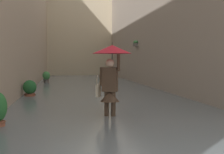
{
  "coord_description": "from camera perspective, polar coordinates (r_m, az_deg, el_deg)",
  "views": [
    {
      "loc": [
        1.42,
        2.44,
        1.65
      ],
      "look_at": [
        0.11,
        -5.95,
        1.18
      ],
      "focal_mm": 47.84,
      "sensor_mm": 36.0,
      "label": 1
    }
  ],
  "objects": [
    {
      "name": "building_facade_far",
      "position": [
        30.9,
        -6.25,
        8.57
      ],
      "size": [
        10.0,
        1.8,
        9.16
      ],
      "primitive_type": "cube",
      "color": "beige",
      "rests_on": "ground_plane"
    },
    {
      "name": "ground_plane",
      "position": [
        16.28,
        -3.82,
        -2.67
      ],
      "size": [
        68.46,
        68.46,
        0.0
      ],
      "primitive_type": "plane",
      "color": "gray"
    },
    {
      "name": "flood_water",
      "position": [
        16.27,
        -3.82,
        -2.33
      ],
      "size": [
        7.2,
        33.39,
        0.2
      ],
      "primitive_type": "cube",
      "color": "slate",
      "rests_on": "ground_plane"
    },
    {
      "name": "potted_plant_far_right",
      "position": [
        12.75,
        -15.45,
        -2.33
      ],
      "size": [
        0.55,
        0.55,
        0.85
      ],
      "color": "#9E563D",
      "rests_on": "ground_plane"
    },
    {
      "name": "building_facade_left",
      "position": [
        17.35,
        10.15,
        13.82
      ],
      "size": [
        2.04,
        31.39,
        9.75
      ],
      "color": "#A89989",
      "rests_on": "ground_plane"
    },
    {
      "name": "potted_plant_near_right",
      "position": [
        20.13,
        -12.44,
        -0.08
      ],
      "size": [
        0.49,
        0.49,
        0.94
      ],
      "color": "#66605B",
      "rests_on": "ground_plane"
    },
    {
      "name": "person_wading",
      "position": [
        7.75,
        -0.2,
        1.98
      ],
      "size": [
        1.02,
        1.02,
        2.12
      ],
      "color": "#2D2319",
      "rests_on": "ground_plane"
    }
  ]
}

